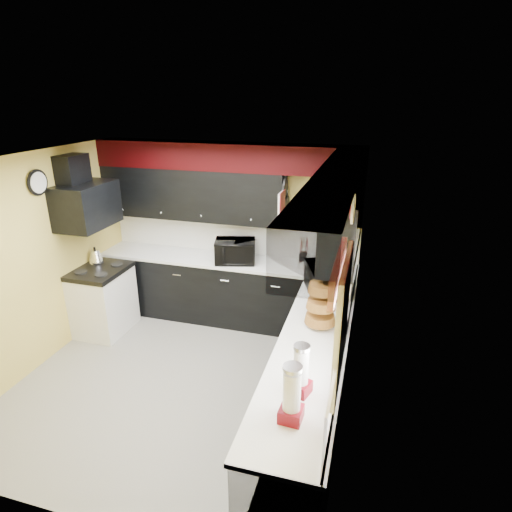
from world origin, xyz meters
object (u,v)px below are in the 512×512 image
Objects in this scene: knife_block at (303,260)px; toaster_oven at (235,251)px; microwave at (325,279)px; utensil_crock at (303,261)px; kettle at (96,256)px.

toaster_oven is at bearing -177.76° from knife_block.
microwave reaches higher than knife_block.
knife_block is (0.00, -0.02, 0.01)m from utensil_crock.
microwave is 0.76m from utensil_crock.
microwave reaches higher than kettle.
knife_block is at bearing -11.36° from toaster_oven.
toaster_oven is 0.93× the size of microwave.
knife_block is at bearing 10.87° from kettle.
toaster_oven reaches higher than knife_block.
microwave is 3.01× the size of kettle.
toaster_oven is at bearing 45.20° from microwave.
knife_block is 1.07× the size of kettle.
toaster_oven reaches higher than utensil_crock.
toaster_oven is 0.93m from knife_block.
toaster_oven reaches higher than kettle.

